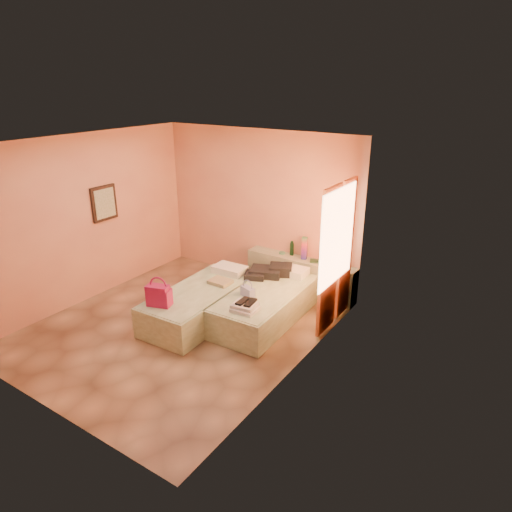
{
  "coord_description": "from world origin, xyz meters",
  "views": [
    {
      "loc": [
        4.38,
        -4.53,
        3.61
      ],
      "look_at": [
        0.85,
        0.85,
        1.09
      ],
      "focal_mm": 32.0,
      "sensor_mm": 36.0,
      "label": 1
    }
  ],
  "objects_px": {
    "green_book": "(315,261)",
    "magenta_handbag": "(159,295)",
    "bed_right": "(266,306)",
    "water_bottle": "(292,248)",
    "bed_left": "(200,304)",
    "headboard_ledge": "(300,276)",
    "towel_stack": "(245,308)",
    "blue_handbag": "(248,292)",
    "flower_vase": "(339,260)"
  },
  "relations": [
    {
      "from": "headboard_ledge",
      "to": "bed_right",
      "type": "bearing_deg",
      "value": -89.3
    },
    {
      "from": "green_book",
      "to": "magenta_handbag",
      "type": "height_order",
      "value": "magenta_handbag"
    },
    {
      "from": "green_book",
      "to": "blue_handbag",
      "type": "bearing_deg",
      "value": -126.59
    },
    {
      "from": "green_book",
      "to": "magenta_handbag",
      "type": "distance_m",
      "value": 2.76
    },
    {
      "from": "towel_stack",
      "to": "green_book",
      "type": "bearing_deg",
      "value": 84.74
    },
    {
      "from": "bed_left",
      "to": "bed_right",
      "type": "height_order",
      "value": "same"
    },
    {
      "from": "headboard_ledge",
      "to": "blue_handbag",
      "type": "distance_m",
      "value": 1.51
    },
    {
      "from": "flower_vase",
      "to": "magenta_handbag",
      "type": "distance_m",
      "value": 3.0
    },
    {
      "from": "towel_stack",
      "to": "headboard_ledge",
      "type": "bearing_deg",
      "value": 93.14
    },
    {
      "from": "green_book",
      "to": "flower_vase",
      "type": "bearing_deg",
      "value": -20.07
    },
    {
      "from": "bed_left",
      "to": "water_bottle",
      "type": "relative_size",
      "value": 7.98
    },
    {
      "from": "bed_left",
      "to": "magenta_handbag",
      "type": "height_order",
      "value": "magenta_handbag"
    },
    {
      "from": "bed_left",
      "to": "magenta_handbag",
      "type": "bearing_deg",
      "value": -103.96
    },
    {
      "from": "water_bottle",
      "to": "flower_vase",
      "type": "distance_m",
      "value": 0.93
    },
    {
      "from": "bed_right",
      "to": "blue_handbag",
      "type": "distance_m",
      "value": 0.47
    },
    {
      "from": "bed_right",
      "to": "blue_handbag",
      "type": "xyz_separation_m",
      "value": [
        -0.13,
        -0.31,
        0.33
      ]
    },
    {
      "from": "bed_right",
      "to": "water_bottle",
      "type": "height_order",
      "value": "water_bottle"
    },
    {
      "from": "water_bottle",
      "to": "magenta_handbag",
      "type": "distance_m",
      "value": 2.63
    },
    {
      "from": "bed_left",
      "to": "green_book",
      "type": "xyz_separation_m",
      "value": [
        1.16,
        1.71,
        0.42
      ]
    },
    {
      "from": "bed_right",
      "to": "water_bottle",
      "type": "distance_m",
      "value": 1.38
    },
    {
      "from": "flower_vase",
      "to": "magenta_handbag",
      "type": "bearing_deg",
      "value": -125.5
    },
    {
      "from": "green_book",
      "to": "bed_right",
      "type": "bearing_deg",
      "value": -124.29
    },
    {
      "from": "headboard_ledge",
      "to": "water_bottle",
      "type": "relative_size",
      "value": 8.18
    },
    {
      "from": "water_bottle",
      "to": "bed_left",
      "type": "bearing_deg",
      "value": -110.39
    },
    {
      "from": "bed_left",
      "to": "magenta_handbag",
      "type": "distance_m",
      "value": 0.84
    },
    {
      "from": "water_bottle",
      "to": "towel_stack",
      "type": "relative_size",
      "value": 0.72
    },
    {
      "from": "bed_right",
      "to": "towel_stack",
      "type": "relative_size",
      "value": 5.71
    },
    {
      "from": "water_bottle",
      "to": "magenta_handbag",
      "type": "xyz_separation_m",
      "value": [
        -0.81,
        -2.49,
        -0.11
      ]
    },
    {
      "from": "bed_left",
      "to": "towel_stack",
      "type": "distance_m",
      "value": 1.05
    },
    {
      "from": "water_bottle",
      "to": "blue_handbag",
      "type": "bearing_deg",
      "value": -86.0
    },
    {
      "from": "bed_right",
      "to": "green_book",
      "type": "xyz_separation_m",
      "value": [
        0.26,
        1.19,
        0.42
      ]
    },
    {
      "from": "bed_left",
      "to": "bed_right",
      "type": "bearing_deg",
      "value": 28.14
    },
    {
      "from": "water_bottle",
      "to": "magenta_handbag",
      "type": "bearing_deg",
      "value": -108.04
    },
    {
      "from": "headboard_ledge",
      "to": "bed_left",
      "type": "height_order",
      "value": "headboard_ledge"
    },
    {
      "from": "headboard_ledge",
      "to": "blue_handbag",
      "type": "xyz_separation_m",
      "value": [
        -0.12,
        -1.49,
        0.25
      ]
    },
    {
      "from": "water_bottle",
      "to": "towel_stack",
      "type": "height_order",
      "value": "water_bottle"
    },
    {
      "from": "water_bottle",
      "to": "flower_vase",
      "type": "bearing_deg",
      "value": -3.21
    },
    {
      "from": "headboard_ledge",
      "to": "bed_right",
      "type": "height_order",
      "value": "headboard_ledge"
    },
    {
      "from": "green_book",
      "to": "towel_stack",
      "type": "height_order",
      "value": "green_book"
    },
    {
      "from": "bed_left",
      "to": "magenta_handbag",
      "type": "relative_size",
      "value": 5.81
    },
    {
      "from": "bed_left",
      "to": "water_bottle",
      "type": "xyz_separation_m",
      "value": [
        0.66,
        1.77,
        0.53
      ]
    },
    {
      "from": "green_book",
      "to": "blue_handbag",
      "type": "distance_m",
      "value": 1.55
    },
    {
      "from": "bed_left",
      "to": "green_book",
      "type": "relative_size",
      "value": 10.73
    },
    {
      "from": "headboard_ledge",
      "to": "green_book",
      "type": "height_order",
      "value": "green_book"
    },
    {
      "from": "blue_handbag",
      "to": "flower_vase",
      "type": "bearing_deg",
      "value": 80.61
    },
    {
      "from": "bed_right",
      "to": "water_bottle",
      "type": "bearing_deg",
      "value": 98.94
    },
    {
      "from": "flower_vase",
      "to": "towel_stack",
      "type": "height_order",
      "value": "flower_vase"
    },
    {
      "from": "flower_vase",
      "to": "blue_handbag",
      "type": "distance_m",
      "value": 1.73
    },
    {
      "from": "water_bottle",
      "to": "green_book",
      "type": "xyz_separation_m",
      "value": [
        0.5,
        -0.07,
        -0.11
      ]
    },
    {
      "from": "bed_left",
      "to": "flower_vase",
      "type": "bearing_deg",
      "value": 45.34
    }
  ]
}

